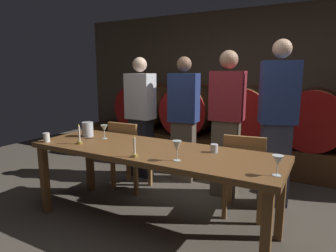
# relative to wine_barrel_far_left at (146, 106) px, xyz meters

# --- Properties ---
(ground_plane) EXTENTS (9.04, 9.04, 0.00)m
(ground_plane) POSITION_rel_wine_barrel_far_left_xyz_m (1.88, -2.38, -0.83)
(ground_plane) COLOR #4C443A
(back_wall) EXTENTS (6.96, 0.24, 2.51)m
(back_wall) POSITION_rel_wine_barrel_far_left_xyz_m (1.88, 0.55, 0.42)
(back_wall) COLOR brown
(back_wall) RESTS_ON ground
(barrel_shelf) EXTENTS (6.26, 0.90, 0.42)m
(barrel_shelf) POSITION_rel_wine_barrel_far_left_xyz_m (1.88, 0.00, -0.62)
(barrel_shelf) COLOR #4C2D16
(barrel_shelf) RESTS_ON ground
(wine_barrel_far_left) EXTENTS (0.83, 0.85, 0.83)m
(wine_barrel_far_left) POSITION_rel_wine_barrel_far_left_xyz_m (0.00, 0.00, 0.00)
(wine_barrel_far_left) COLOR brown
(wine_barrel_far_left) RESTS_ON barrel_shelf
(wine_barrel_left) EXTENTS (0.83, 0.85, 0.83)m
(wine_barrel_left) POSITION_rel_wine_barrel_far_left_xyz_m (0.94, 0.00, 0.00)
(wine_barrel_left) COLOR #513319
(wine_barrel_left) RESTS_ON barrel_shelf
(wine_barrel_center) EXTENTS (0.83, 0.85, 0.83)m
(wine_barrel_center) POSITION_rel_wine_barrel_far_left_xyz_m (1.88, 0.00, 0.00)
(wine_barrel_center) COLOR brown
(wine_barrel_center) RESTS_ON barrel_shelf
(wine_barrel_right) EXTENTS (0.83, 0.85, 0.83)m
(wine_barrel_right) POSITION_rel_wine_barrel_far_left_xyz_m (2.84, 0.00, 0.00)
(wine_barrel_right) COLOR #513319
(wine_barrel_right) RESTS_ON barrel_shelf
(dining_table) EXTENTS (2.41, 0.78, 0.77)m
(dining_table) POSITION_rel_wine_barrel_far_left_xyz_m (1.59, -2.33, -0.13)
(dining_table) COLOR brown
(dining_table) RESTS_ON ground
(chair_left) EXTENTS (0.42, 0.42, 0.88)m
(chair_left) POSITION_rel_wine_barrel_far_left_xyz_m (0.87, -1.75, -0.34)
(chair_left) COLOR olive
(chair_left) RESTS_ON ground
(chair_right) EXTENTS (0.45, 0.45, 0.88)m
(chair_right) POSITION_rel_wine_barrel_far_left_xyz_m (2.32, -1.75, -0.34)
(chair_right) COLOR olive
(chair_right) RESTS_ON ground
(guest_far_left) EXTENTS (0.39, 0.25, 1.67)m
(guest_far_left) POSITION_rel_wine_barrel_far_left_xyz_m (0.71, -1.23, 0.02)
(guest_far_left) COLOR black
(guest_far_left) RESTS_ON ground
(guest_center_left) EXTENTS (0.41, 0.29, 1.68)m
(guest_center_left) POSITION_rel_wine_barrel_far_left_xyz_m (1.31, -1.09, 0.02)
(guest_center_left) COLOR brown
(guest_center_left) RESTS_ON ground
(guest_center_right) EXTENTS (0.39, 0.26, 1.72)m
(guest_center_right) POSITION_rel_wine_barrel_far_left_xyz_m (1.98, -1.31, 0.05)
(guest_center_right) COLOR brown
(guest_center_right) RESTS_ON ground
(guest_far_right) EXTENTS (0.44, 0.36, 1.82)m
(guest_far_right) POSITION_rel_wine_barrel_far_left_xyz_m (2.53, -1.28, 0.10)
(guest_far_right) COLOR #33384C
(guest_far_right) RESTS_ON ground
(candle_left) EXTENTS (0.05, 0.05, 0.21)m
(candle_left) POSITION_rel_wine_barrel_far_left_xyz_m (0.86, -2.53, -0.00)
(candle_left) COLOR olive
(candle_left) RESTS_ON dining_table
(candle_right) EXTENTS (0.05, 0.05, 0.19)m
(candle_right) POSITION_rel_wine_barrel_far_left_xyz_m (1.60, -2.63, -0.01)
(candle_right) COLOR olive
(candle_right) RESTS_ON dining_table
(pitcher) EXTENTS (0.12, 0.12, 0.16)m
(pitcher) POSITION_rel_wine_barrel_far_left_xyz_m (0.69, -2.23, 0.02)
(pitcher) COLOR silver
(pitcher) RESTS_ON dining_table
(wine_glass_left) EXTENTS (0.08, 0.08, 0.15)m
(wine_glass_left) POSITION_rel_wine_barrel_far_left_xyz_m (0.92, -2.23, 0.05)
(wine_glass_left) COLOR silver
(wine_glass_left) RESTS_ON dining_table
(wine_glass_center) EXTENTS (0.08, 0.08, 0.17)m
(wine_glass_center) POSITION_rel_wine_barrel_far_left_xyz_m (1.96, -2.54, 0.06)
(wine_glass_center) COLOR silver
(wine_glass_center) RESTS_ON dining_table
(wine_glass_right) EXTENTS (0.08, 0.08, 0.15)m
(wine_glass_right) POSITION_rel_wine_barrel_far_left_xyz_m (2.73, -2.51, 0.05)
(wine_glass_right) COLOR white
(wine_glass_right) RESTS_ON dining_table
(cup_left) EXTENTS (0.06, 0.06, 0.09)m
(cup_left) POSITION_rel_wine_barrel_far_left_xyz_m (0.50, -2.63, -0.01)
(cup_left) COLOR white
(cup_left) RESTS_ON dining_table
(cup_right) EXTENTS (0.07, 0.07, 0.08)m
(cup_right) POSITION_rel_wine_barrel_far_left_xyz_m (2.14, -2.17, -0.02)
(cup_right) COLOR silver
(cup_right) RESTS_ON dining_table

